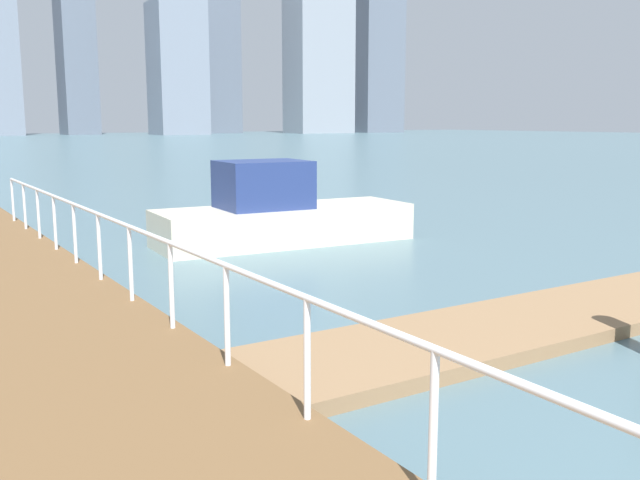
% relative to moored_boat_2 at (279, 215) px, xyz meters
% --- Properties ---
extents(ground_plane, '(300.00, 300.00, 0.00)m').
position_rel_moored_boat_2_xyz_m(ground_plane, '(-2.00, 4.87, -0.68)').
color(ground_plane, slate).
extents(boardwalk_railing, '(0.06, 23.66, 1.08)m').
position_rel_moored_boat_2_xyz_m(boardwalk_railing, '(-5.15, -7.38, 0.55)').
color(boardwalk_railing, white).
rests_on(boardwalk_railing, boardwalk).
extents(moored_boat_2, '(6.22, 2.39, 1.97)m').
position_rel_moored_boat_2_xyz_m(moored_boat_2, '(0.00, 0.00, 0.00)').
color(moored_boat_2, beige).
rests_on(moored_boat_2, ground_plane).
extents(skyline_tower_4, '(10.38, 10.67, 26.20)m').
position_rel_moored_boat_2_xyz_m(skyline_tower_4, '(46.02, 124.70, 12.42)').
color(skyline_tower_4, gray).
rests_on(skyline_tower_4, ground_plane).
extents(skyline_tower_5, '(12.19, 8.40, 56.52)m').
position_rel_moored_boat_2_xyz_m(skyline_tower_5, '(59.00, 137.87, 27.58)').
color(skyline_tower_5, slate).
rests_on(skyline_tower_5, ground_plane).
extents(skyline_tower_7, '(11.19, 12.72, 52.33)m').
position_rel_moored_boat_2_xyz_m(skyline_tower_7, '(97.44, 128.22, 25.48)').
color(skyline_tower_7, slate).
rests_on(skyline_tower_7, ground_plane).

